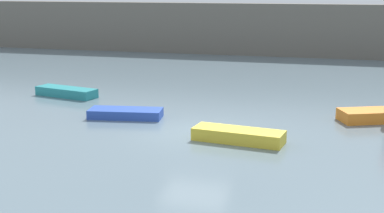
# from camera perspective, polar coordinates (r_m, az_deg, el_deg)

# --- Properties ---
(ground_plane) EXTENTS (120.00, 120.00, 0.00)m
(ground_plane) POSITION_cam_1_polar(r_m,az_deg,el_deg) (19.96, 0.32, -2.77)
(ground_plane) COLOR slate
(embankment_wall) EXTENTS (80.00, 1.20, 3.92)m
(embankment_wall) POSITION_cam_1_polar(r_m,az_deg,el_deg) (41.70, 8.53, 8.00)
(embankment_wall) COLOR #666056
(embankment_wall) RESTS_ON ground_plane
(rowboat_teal) EXTENTS (3.30, 1.61, 0.43)m
(rowboat_teal) POSITION_cam_1_polar(r_m,az_deg,el_deg) (27.02, -13.10, 1.50)
(rowboat_teal) COLOR teal
(rowboat_teal) RESTS_ON ground_plane
(rowboat_blue) EXTENTS (3.10, 1.56, 0.37)m
(rowboat_blue) POSITION_cam_1_polar(r_m,az_deg,el_deg) (22.30, -7.01, -0.72)
(rowboat_blue) COLOR #2B4CAD
(rowboat_blue) RESTS_ON ground_plane
(rowboat_yellow) EXTENTS (3.27, 1.41, 0.44)m
(rowboat_yellow) POSITION_cam_1_polar(r_m,az_deg,el_deg) (18.86, 4.91, -3.06)
(rowboat_yellow) COLOR gold
(rowboat_yellow) RESTS_ON ground_plane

